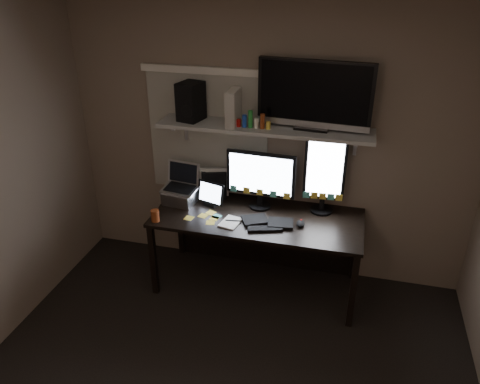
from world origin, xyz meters
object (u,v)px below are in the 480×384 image
(monitor_portrait, at_px, (324,175))
(tablet, at_px, (211,194))
(keyboard, at_px, (268,222))
(tv, at_px, (314,95))
(cup, at_px, (155,216))
(game_console, at_px, (233,108))
(speaker, at_px, (191,101))
(desk, at_px, (260,227))
(monitor_landscape, at_px, (261,180))
(mouse, at_px, (301,224))
(laptop, at_px, (180,185))

(monitor_portrait, distance_m, tablet, 1.01)
(keyboard, relative_size, tv, 0.48)
(cup, distance_m, game_console, 1.12)
(tablet, relative_size, speaker, 0.82)
(tv, bearing_deg, speaker, -173.80)
(desk, height_order, cup, cup)
(monitor_landscape, distance_m, mouse, 0.52)
(monitor_portrait, height_order, keyboard, monitor_portrait)
(keyboard, xyz_separation_m, laptop, (-0.84, 0.16, 0.16))
(mouse, distance_m, tv, 1.05)
(tablet, xyz_separation_m, laptop, (-0.28, -0.02, 0.06))
(tablet, xyz_separation_m, cup, (-0.37, -0.39, -0.06))
(laptop, height_order, tv, tv)
(laptop, bearing_deg, monitor_landscape, 15.50)
(mouse, height_order, game_console, game_console)
(monitor_landscape, height_order, laptop, monitor_landscape)
(mouse, distance_m, cup, 1.23)
(monitor_portrait, height_order, tablet, monitor_portrait)
(monitor_portrait, xyz_separation_m, cup, (-1.35, -0.52, -0.30))
(desk, distance_m, mouse, 0.47)
(desk, relative_size, monitor_portrait, 2.56)
(monitor_landscape, relative_size, mouse, 5.68)
(monitor_portrait, height_order, mouse, monitor_portrait)
(tablet, distance_m, tv, 1.25)
(keyboard, distance_m, tv, 1.10)
(keyboard, xyz_separation_m, tablet, (-0.56, 0.19, 0.10))
(monitor_portrait, height_order, speaker, speaker)
(monitor_landscape, bearing_deg, speaker, 179.72)
(desk, bearing_deg, monitor_landscape, 107.87)
(mouse, bearing_deg, tv, 81.59)
(desk, xyz_separation_m, monitor_landscape, (-0.02, 0.05, 0.44))
(monitor_portrait, height_order, game_console, game_console)
(laptop, height_order, cup, laptop)
(laptop, bearing_deg, cup, -96.66)
(keyboard, height_order, cup, cup)
(desk, relative_size, speaker, 5.57)
(tv, height_order, speaker, tv)
(desk, bearing_deg, monitor_portrait, 11.67)
(monitor_landscape, height_order, mouse, monitor_landscape)
(tablet, bearing_deg, cup, -117.49)
(keyboard, bearing_deg, mouse, -11.21)
(cup, bearing_deg, tv, 23.61)
(mouse, xyz_separation_m, speaker, (-1.02, 0.28, 0.89))
(laptop, height_order, speaker, speaker)
(tv, bearing_deg, monitor_portrait, 1.08)
(game_console, bearing_deg, monitor_portrait, 2.37)
(tablet, distance_m, laptop, 0.29)
(monitor_portrait, xyz_separation_m, tv, (-0.13, 0.01, 0.67))
(tablet, bearing_deg, tv, 26.35)
(monitor_portrait, relative_size, tablet, 2.66)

